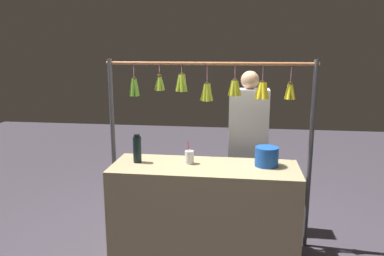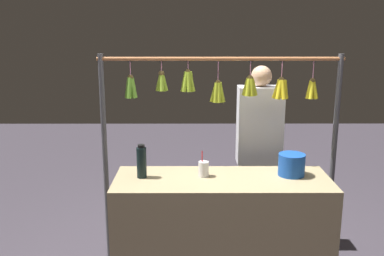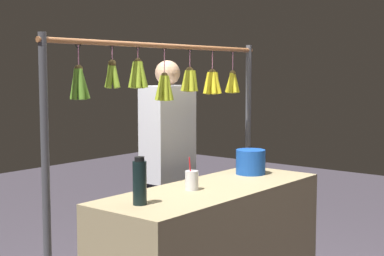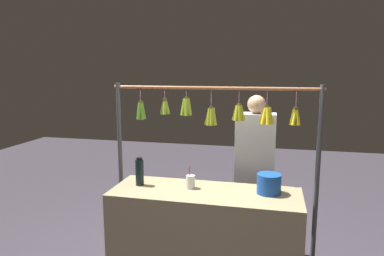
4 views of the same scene
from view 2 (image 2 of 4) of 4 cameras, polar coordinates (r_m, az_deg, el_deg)
market_counter at (r=3.51m, az=3.94°, el=-13.73°), size 1.67×0.60×0.91m
display_rack at (r=3.58m, az=3.96°, el=1.89°), size 2.01×0.13×1.84m
water_bottle at (r=3.32m, az=-6.73°, el=-4.50°), size 0.08×0.08×0.26m
blue_bucket at (r=3.45m, az=13.12°, el=-4.78°), size 0.21×0.21×0.17m
drink_cup at (r=3.35m, az=1.55°, el=-5.47°), size 0.08×0.08×0.20m
vendor_person at (r=4.06m, az=8.83°, el=-4.08°), size 0.41×0.22×1.72m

